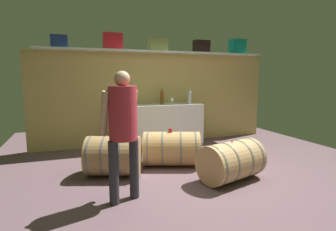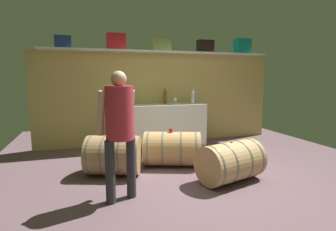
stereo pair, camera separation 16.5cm
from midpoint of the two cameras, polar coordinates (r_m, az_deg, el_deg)
The scene contains 17 objects.
ground_plane at distance 4.57m, azimuth 6.08°, elevation -10.93°, with size 6.60×8.22×0.02m, color #644C53.
back_wall_panel at distance 6.12m, azimuth -0.79°, elevation 3.61°, with size 5.40×0.10×2.00m, color tan.
high_shelf_board at distance 5.98m, azimuth -0.39°, elevation 13.26°, with size 4.96×0.40×0.03m, color white.
toolcase_navy at distance 5.74m, azimuth -20.53°, elevation 14.30°, with size 0.30×0.30×0.23m, color navy.
toolcase_red at distance 5.79m, azimuth -10.08°, elevation 15.08°, with size 0.37×0.23×0.32m, color red.
toolcase_olive at distance 5.99m, azimuth -0.62°, elevation 14.70°, with size 0.40×0.18×0.27m, color olive.
toolcase_black at distance 6.36m, azimuth 8.64°, elevation 14.23°, with size 0.36×0.19×0.27m, color black.
toolcase_teal at distance 6.83m, azimuth 16.07°, elevation 13.86°, with size 0.34×0.26×0.34m, color #108276.
work_cabinet at distance 5.84m, azimuth -0.48°, elevation -2.03°, with size 1.87×0.56×0.90m, color silver.
wine_bottle_amber at distance 5.87m, azimuth 0.16°, elevation 3.94°, with size 0.08×0.08×0.34m.
wine_bottle_clear at distance 5.86m, azimuth 6.08°, elevation 3.89°, with size 0.07×0.07×0.35m.
wine_glass at distance 5.76m, azimuth 2.32°, elevation 3.38°, with size 0.08×0.08×0.15m.
wine_barrel_near at distance 4.56m, azimuth 1.92°, elevation -7.03°, with size 1.07×0.85×0.58m.
wine_barrel_far at distance 4.01m, azimuth 14.27°, elevation -9.45°, with size 1.03×0.79×0.57m.
wine_barrel_flank at distance 4.21m, azimuth -10.31°, elevation -8.24°, with size 0.94×0.82×0.61m.
tasting_cup at distance 4.48m, azimuth 1.65°, elevation -3.12°, with size 0.06×0.06×0.06m, color red.
winemaker_pouring at distance 3.19m, azimuth -8.75°, elevation -1.48°, with size 0.49×0.42×1.55m.
Camera 2 is at (-1.65, -3.36, 1.47)m, focal length 28.87 mm.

